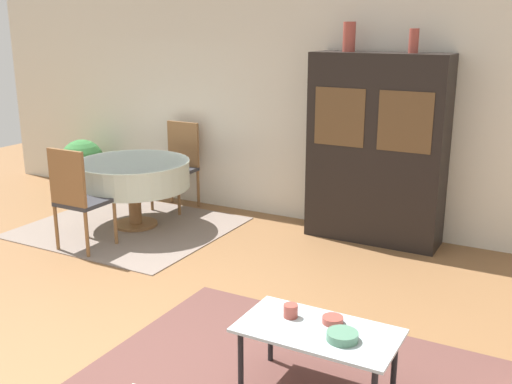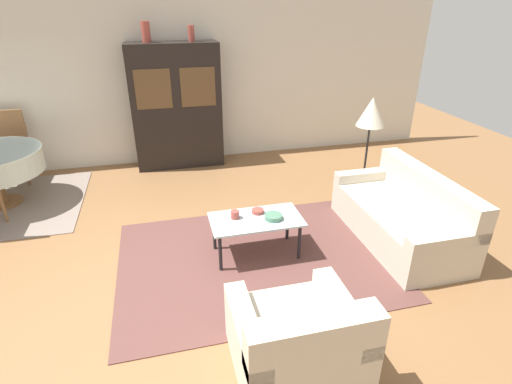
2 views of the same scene
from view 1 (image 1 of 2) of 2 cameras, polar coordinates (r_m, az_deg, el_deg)
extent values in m
cube|color=beige|center=(6.58, 7.88, 8.22)|extent=(10.00, 0.06, 2.70)
cube|color=gray|center=(6.84, -12.00, -3.29)|extent=(2.13, 1.89, 0.01)
cylinder|color=black|center=(3.78, -1.47, -15.76)|extent=(0.04, 0.04, 0.41)
cylinder|color=black|center=(4.08, 1.40, -13.21)|extent=(0.04, 0.04, 0.41)
cylinder|color=black|center=(3.83, 13.03, -15.78)|extent=(0.04, 0.04, 0.41)
cube|color=silver|center=(3.67, 5.92, -13.01)|extent=(0.96, 0.52, 0.02)
cube|color=black|center=(6.21, 11.41, 4.00)|extent=(1.37, 0.45, 1.92)
cube|color=brown|center=(6.05, 7.94, 7.08)|extent=(0.52, 0.01, 0.58)
cube|color=brown|center=(5.85, 14.00, 6.48)|extent=(0.52, 0.01, 0.58)
cylinder|color=brown|center=(6.86, -11.36, -3.01)|extent=(0.48, 0.48, 0.03)
cylinder|color=brown|center=(6.80, -11.45, -1.37)|extent=(0.14, 0.14, 0.44)
cylinder|color=beige|center=(6.70, -11.62, 1.66)|extent=(1.23, 1.23, 0.30)
cylinder|color=beige|center=(6.67, -11.69, 2.79)|extent=(1.24, 1.24, 0.03)
cylinder|color=brown|center=(6.54, -15.91, -2.29)|extent=(0.04, 0.04, 0.45)
cylinder|color=brown|center=(6.27, -13.26, -2.86)|extent=(0.04, 0.04, 0.45)
cylinder|color=brown|center=(6.28, -18.47, -3.26)|extent=(0.04, 0.04, 0.45)
cylinder|color=brown|center=(6.00, -15.81, -3.91)|extent=(0.04, 0.04, 0.45)
cube|color=#333338|center=(6.20, -16.03, -0.91)|extent=(0.44, 0.44, 0.04)
cube|color=brown|center=(5.99, -17.57, 1.30)|extent=(0.44, 0.04, 0.54)
cylinder|color=brown|center=(7.09, -7.35, -0.41)|extent=(0.04, 0.04, 0.45)
cylinder|color=brown|center=(7.33, -9.91, 0.01)|extent=(0.04, 0.04, 0.45)
cylinder|color=brown|center=(7.41, -5.53, 0.35)|extent=(0.04, 0.04, 0.45)
cylinder|color=brown|center=(7.64, -8.04, 0.73)|extent=(0.04, 0.04, 0.45)
cube|color=#333338|center=(7.30, -7.78, 2.04)|extent=(0.44, 0.44, 0.04)
cube|color=brown|center=(7.40, -6.95, 4.56)|extent=(0.44, 0.04, 0.54)
cylinder|color=#9E4238|center=(3.77, 3.31, -11.23)|extent=(0.09, 0.09, 0.08)
cylinder|color=#4C7A60|center=(3.55, 8.23, -13.44)|extent=(0.18, 0.18, 0.05)
cylinder|color=#9E4238|center=(3.73, 7.32, -12.00)|extent=(0.13, 0.13, 0.04)
cylinder|color=#9E4238|center=(6.20, 8.87, 14.40)|extent=(0.12, 0.12, 0.29)
cylinder|color=#9E4238|center=(6.01, 14.80, 13.75)|extent=(0.09, 0.09, 0.23)
cylinder|color=#93664C|center=(8.22, -16.01, 0.44)|extent=(0.26, 0.26, 0.23)
sphere|color=#387A3D|center=(8.14, -16.20, 2.84)|extent=(0.57, 0.57, 0.57)
camera|label=2|loc=(2.17, -78.04, 12.17)|focal=28.00mm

